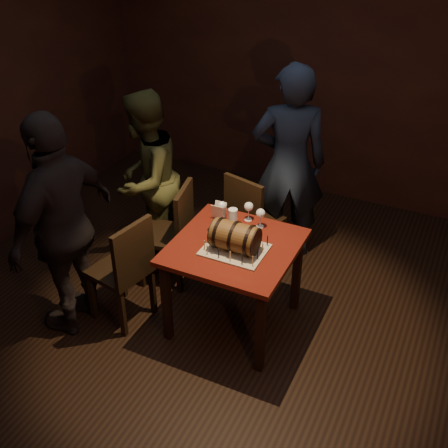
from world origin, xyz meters
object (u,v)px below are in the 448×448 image
object	(u,v)px
person_back	(289,164)
person_left_front	(63,227)
pub_table	(234,257)
wine_glass_right	(261,214)
person_left_rear	(146,179)
chair_left_front	(126,267)
barrel_cake	(235,237)
pint_of_ale	(233,218)
wine_glass_mid	(249,207)
chair_left_rear	(174,229)
wine_glass_left	(222,207)
chair_back	(250,217)

from	to	relation	value
person_back	person_left_front	bearing A→B (deg)	30.94
pub_table	wine_glass_right	bearing A→B (deg)	75.99
person_back	person_left_rear	size ratio (longest dim) A/B	1.14
person_back	chair_left_front	bearing A→B (deg)	38.24
person_back	person_left_rear	world-z (taller)	person_back
barrel_cake	person_left_front	xyz separation A→B (m)	(-1.17, -0.45, 0.02)
pint_of_ale	person_back	xyz separation A→B (m)	(0.12, 0.90, 0.08)
wine_glass_mid	wine_glass_right	world-z (taller)	same
pint_of_ale	person_back	size ratio (longest dim) A/B	0.08
pub_table	wine_glass_mid	xyz separation A→B (m)	(-0.05, 0.36, 0.23)
wine_glass_mid	chair_left_rear	world-z (taller)	chair_left_rear
wine_glass_mid	barrel_cake	bearing A→B (deg)	-79.69
wine_glass_left	person_left_rear	world-z (taller)	person_left_rear
chair_back	pub_table	bearing A→B (deg)	-75.65
chair_left_rear	person_left_front	bearing A→B (deg)	-119.31
wine_glass_right	person_left_rear	distance (m)	1.20
wine_glass_mid	chair_back	world-z (taller)	chair_back
chair_left_front	person_left_front	distance (m)	0.56
pint_of_ale	pub_table	bearing A→B (deg)	-62.40
wine_glass_right	chair_back	world-z (taller)	chair_back
barrel_cake	chair_left_front	bearing A→B (deg)	-161.67
pub_table	chair_left_front	size ratio (longest dim) A/B	0.97
wine_glass_right	pint_of_ale	distance (m)	0.22
chair_left_front	person_left_rear	bearing A→B (deg)	111.82
pub_table	wine_glass_right	world-z (taller)	wine_glass_right
barrel_cake	wine_glass_right	xyz separation A→B (m)	(0.04, 0.37, -0.00)
chair_back	person_left_rear	bearing A→B (deg)	-166.45
chair_left_rear	chair_left_front	xyz separation A→B (m)	(-0.06, -0.61, 0.00)
person_left_front	pub_table	bearing A→B (deg)	115.23
chair_left_rear	person_back	bearing A→B (deg)	50.38
pub_table	chair_back	bearing A→B (deg)	104.35
wine_glass_mid	person_left_rear	distance (m)	1.07
barrel_cake	chair_back	size ratio (longest dim) A/B	0.42
barrel_cake	wine_glass_mid	distance (m)	0.43
wine_glass_left	wine_glass_mid	distance (m)	0.21
wine_glass_right	pint_of_ale	world-z (taller)	wine_glass_right
pub_table	chair_left_rear	size ratio (longest dim) A/B	0.97
person_left_front	barrel_cake	bearing A→B (deg)	111.96
wine_glass_mid	chair_left_front	size ratio (longest dim) A/B	0.17
pub_table	person_left_rear	bearing A→B (deg)	154.48
barrel_cake	pint_of_ale	xyz separation A→B (m)	(-0.15, 0.29, -0.05)
wine_glass_left	person_left_front	distance (m)	1.20
person_left_rear	pint_of_ale	bearing A→B (deg)	69.19
barrel_cake	person_left_rear	size ratio (longest dim) A/B	0.25
person_back	person_left_front	distance (m)	2.00
person_left_rear	person_left_front	distance (m)	1.04
wine_glass_left	wine_glass_right	distance (m)	0.32
pint_of_ale	chair_back	size ratio (longest dim) A/B	0.16
person_back	chair_back	bearing A→B (deg)	39.26
chair_left_rear	person_back	distance (m)	1.16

